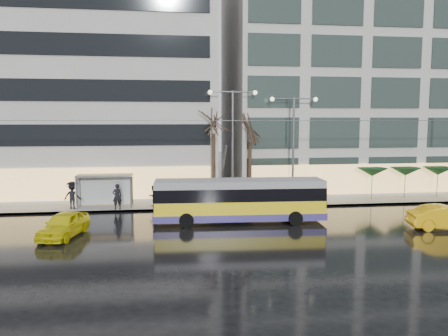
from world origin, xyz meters
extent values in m
plane|color=black|center=(0.00, 0.00, 0.00)|extent=(140.00, 140.00, 0.00)
cube|color=gray|center=(2.00, 14.00, 0.07)|extent=(80.00, 10.00, 0.15)
cube|color=slate|center=(2.00, 9.05, 0.07)|extent=(80.00, 0.10, 0.15)
cube|color=#A5A29E|center=(-16.00, 19.00, 11.15)|extent=(34.00, 14.00, 22.00)
cube|color=#A5A29E|center=(19.00, 19.00, 12.65)|extent=(32.00, 14.00, 25.00)
cube|color=yellow|center=(1.53, 4.65, 0.98)|extent=(11.27, 2.83, 1.40)
cube|color=navy|center=(1.53, 4.65, 0.51)|extent=(11.31, 2.87, 0.47)
cube|color=black|center=(1.53, 4.65, 2.00)|extent=(11.29, 2.85, 0.84)
cube|color=gray|center=(1.53, 4.65, 2.65)|extent=(11.27, 2.83, 0.47)
cube|color=black|center=(7.14, 4.39, 1.86)|extent=(0.15, 2.14, 1.21)
cube|color=black|center=(-4.08, 4.90, 1.86)|extent=(0.15, 2.14, 1.21)
cylinder|color=black|center=(5.12, 5.65, 0.47)|extent=(0.95, 0.37, 0.93)
cylinder|color=black|center=(5.01, 3.32, 0.47)|extent=(0.95, 0.37, 0.93)
cylinder|color=black|center=(-1.95, 5.97, 0.47)|extent=(0.95, 0.37, 0.93)
cylinder|color=black|center=(-2.06, 3.64, 0.47)|extent=(0.95, 0.37, 0.93)
cylinder|color=#595B60|center=(0.64, 5.57, 4.00)|extent=(0.21, 3.46, 2.45)
cylinder|color=#595B60|center=(0.66, 6.04, 4.00)|extent=(0.21, 3.46, 2.45)
cylinder|color=#595B60|center=(1.00, 5.75, 6.80)|extent=(42.00, 0.04, 0.04)
cylinder|color=#595B60|center=(1.00, 6.25, 6.80)|extent=(42.00, 0.04, 0.04)
cube|color=#595B60|center=(-8.00, 10.50, 2.60)|extent=(4.20, 1.60, 0.12)
cube|color=silver|center=(-8.00, 11.20, 1.35)|extent=(4.00, 0.05, 2.20)
cube|color=white|center=(-10.05, 10.50, 1.35)|extent=(0.10, 1.40, 2.20)
cylinder|color=#595B60|center=(-10.00, 9.80, 1.35)|extent=(0.10, 0.10, 2.40)
cylinder|color=#595B60|center=(-10.00, 11.20, 1.35)|extent=(0.10, 0.10, 2.40)
cylinder|color=#595B60|center=(-6.00, 9.80, 1.35)|extent=(0.10, 0.10, 2.40)
cylinder|color=#595B60|center=(-6.00, 11.20, 1.35)|extent=(0.10, 0.10, 2.40)
cylinder|color=#595B60|center=(2.00, 10.80, 4.65)|extent=(0.18, 0.18, 9.00)
cylinder|color=#595B60|center=(1.10, 10.80, 9.05)|extent=(1.80, 0.10, 0.10)
cylinder|color=#595B60|center=(2.90, 10.80, 9.05)|extent=(1.80, 0.10, 0.10)
sphere|color=#FFF2CC|center=(0.20, 10.80, 9.00)|extent=(0.36, 0.36, 0.36)
sphere|color=#FFF2CC|center=(3.80, 10.80, 9.00)|extent=(0.36, 0.36, 0.36)
cylinder|color=#595B60|center=(7.00, 10.80, 4.40)|extent=(0.18, 0.18, 8.50)
cylinder|color=#595B60|center=(6.10, 10.80, 8.55)|extent=(1.80, 0.10, 0.10)
cylinder|color=#595B60|center=(7.90, 10.80, 8.55)|extent=(1.80, 0.10, 0.10)
sphere|color=#FFF2CC|center=(5.20, 10.80, 8.50)|extent=(0.36, 0.36, 0.36)
sphere|color=#FFF2CC|center=(8.80, 10.80, 8.50)|extent=(0.36, 0.36, 0.36)
cylinder|color=black|center=(0.50, 11.00, 2.95)|extent=(0.28, 0.28, 5.60)
cylinder|color=black|center=(3.50, 11.20, 2.60)|extent=(0.28, 0.28, 4.90)
cylinder|color=#595B60|center=(14.00, 11.00, 1.25)|extent=(0.06, 0.06, 2.20)
cone|color=#103B1B|center=(14.00, 11.00, 2.45)|extent=(2.50, 2.50, 0.70)
cylinder|color=#595B60|center=(17.00, 11.00, 1.25)|extent=(0.06, 0.06, 2.20)
cone|color=#103B1B|center=(17.00, 11.00, 2.45)|extent=(2.50, 2.50, 0.70)
cylinder|color=#595B60|center=(20.00, 11.00, 1.25)|extent=(0.06, 0.06, 2.20)
cone|color=#103B1B|center=(20.00, 11.00, 2.45)|extent=(2.50, 2.50, 0.70)
imported|color=yellow|center=(-9.28, 2.38, 0.74)|extent=(2.68, 4.60, 1.47)
imported|color=yellow|center=(14.10, 1.08, 0.76)|extent=(4.80, 2.42, 1.51)
imported|color=black|center=(-6.98, 9.40, 1.11)|extent=(0.81, 0.65, 1.93)
imported|color=#D9486A|center=(-6.98, 9.40, 1.90)|extent=(1.21, 1.22, 0.88)
imported|color=black|center=(-4.34, 10.30, 0.96)|extent=(0.99, 0.99, 1.62)
imported|color=black|center=(-10.36, 10.06, 1.12)|extent=(1.32, 0.85, 1.94)
imported|color=black|center=(-10.36, 10.06, 1.90)|extent=(0.90, 0.90, 0.72)
camera|label=1|loc=(-3.26, -23.68, 6.85)|focal=35.00mm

